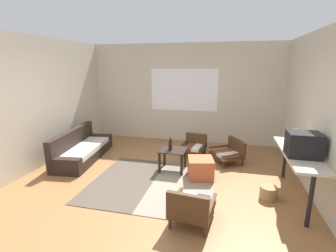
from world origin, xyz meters
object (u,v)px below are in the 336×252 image
Objects in this scene: armchair_by_window at (194,146)px; console_shelf at (298,157)px; coffee_table at (173,154)px; armchair_striped_foreground at (191,207)px; clay_vase at (295,140)px; couch at (82,150)px; crt_television at (303,144)px; glass_bottle at (170,145)px; ottoman_orange at (200,168)px; wicker_basket at (268,193)px; armchair_corner at (230,152)px.

console_shelf reaches higher than armchair_by_window.
console_shelf is (2.15, -0.59, 0.36)m from coffee_table.
coffee_table is 0.32× the size of console_shelf.
console_shelf reaches higher than armchair_striped_foreground.
armchair_by_window is at bearing 73.34° from coffee_table.
armchair_by_window is 2.39m from clay_vase.
clay_vase is (4.34, -0.48, 0.70)m from couch.
crt_television is (1.52, 0.88, 0.72)m from armchair_striped_foreground.
clay_vase reaches higher than armchair_by_window.
coffee_table is at bearing 171.25° from clay_vase.
glass_bottle reaches higher than armchair_striped_foreground.
armchair_striped_foreground reaches higher than ottoman_orange.
ottoman_orange is 1.27m from wicker_basket.
wicker_basket is (-0.40, -0.38, -0.81)m from clay_vase.
armchair_corner is at bearing 113.10° from wicker_basket.
coffee_table is at bearing -3.86° from couch.
wicker_basket is at bearing -23.53° from ottoman_orange.
crt_television reaches higher than clay_vase.
glass_bottle reaches higher than armchair_corner.
clay_vase reaches higher than ottoman_orange.
armchair_corner is at bearing 10.03° from couch.
couch is 7.52× the size of glass_bottle.
armchair_by_window is 1.17m from glass_bottle.
glass_bottle is at bearing -108.28° from armchair_by_window.
coffee_table is 1.08m from armchair_by_window.
couch is 2.81m from ottoman_orange.
ottoman_orange reaches higher than wicker_basket.
crt_television reaches higher than wicker_basket.
clay_vase is at bearing 89.60° from crt_television.
ottoman_orange is at bearing 159.87° from crt_television.
armchair_striped_foreground is 1.90m from crt_television.
armchair_by_window is 0.87m from armchair_corner.
coffee_table is 1.15× the size of crt_television.
armchair_by_window is 2.50m from console_shelf.
coffee_table is 0.22m from glass_bottle.
wicker_basket is at bearing 170.63° from crt_television.
clay_vase is at bearing -36.38° from armchair_by_window.
armchair_corner reaches higher than coffee_table.
armchair_striped_foreground is 1.46× the size of ottoman_orange.
ottoman_orange is at bearing -19.48° from coffee_table.
crt_television is at bearing -44.47° from armchair_by_window.
armchair_by_window is 1.34× the size of crt_television.
armchair_striped_foreground is 2.45m from armchair_corner.
armchair_by_window is at bearing 103.04° from ottoman_orange.
wicker_basket is at bearing -50.32° from armchair_by_window.
armchair_by_window reaches higher than wicker_basket.
armchair_corner is (0.82, -0.29, 0.02)m from armchair_by_window.
ottoman_orange is (-0.54, -0.95, -0.05)m from armchair_corner.
crt_television is at bearing -90.95° from console_shelf.
coffee_table is at bearing -146.99° from armchair_corner.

